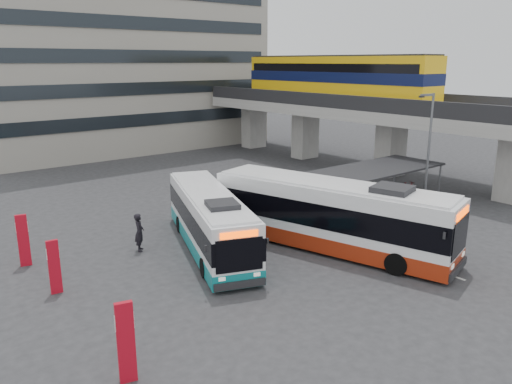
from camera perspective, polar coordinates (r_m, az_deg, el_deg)
ground at (r=25.44m, az=6.45°, el=-6.49°), size 120.00×120.00×0.00m
viaduct at (r=45.37m, az=9.96°, el=10.82°), size 8.00×32.00×9.68m
bike_shelter at (r=33.06m, az=13.21°, el=0.57°), size 10.00×4.00×2.54m
office_block at (r=57.47m, az=-15.97°, el=17.53°), size 30.00×15.00×25.00m
road_markings at (r=25.45m, az=15.30°, el=-6.92°), size 0.15×7.60×0.01m
bus_main at (r=25.15m, az=8.48°, el=-2.69°), size 5.92×12.70×3.68m
bus_teal at (r=25.03m, az=-5.30°, el=-3.28°), size 5.90×10.71×3.13m
pedestrian at (r=25.43m, az=-13.19°, el=-4.51°), size 0.74×0.84×1.92m
lamp_post at (r=31.92m, az=19.06°, el=4.95°), size 1.29×0.28×7.35m
sign_totem_south at (r=15.52m, az=-14.64°, el=-16.18°), size 0.55×0.29×2.56m
sign_totem_mid at (r=21.86m, az=-22.06°, el=-7.85°), size 0.49×0.20×2.28m
sign_totem_north at (r=25.24m, az=-25.06°, el=-4.95°), size 0.53×0.27×2.46m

